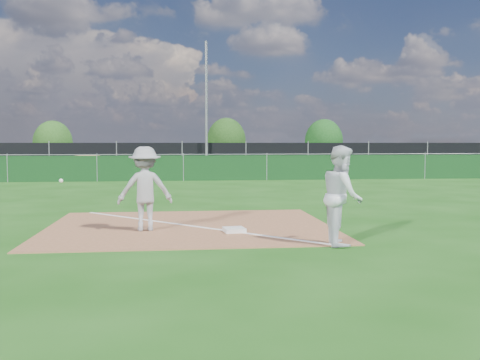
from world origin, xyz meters
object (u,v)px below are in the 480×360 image
(car_left, at_px, (80,159))
(tree_right, at_px, (324,141))
(play_at_first, at_px, (145,189))
(runner, at_px, (342,195))
(car_mid, at_px, (179,159))
(car_right, at_px, (256,158))
(first_base, at_px, (234,230))
(light_pole, at_px, (206,107))
(tree_left, at_px, (53,143))
(tree_mid, at_px, (226,140))

(car_left, distance_m, tree_right, 20.29)
(play_at_first, xyz_separation_m, car_left, (-6.08, 26.90, -0.20))
(runner, height_order, tree_right, tree_right)
(car_mid, relative_size, car_right, 0.87)
(tree_right, bearing_deg, car_left, -160.65)
(play_at_first, distance_m, car_left, 27.58)
(first_base, xyz_separation_m, runner, (1.76, -1.45, 0.82))
(light_pole, bearing_deg, runner, -87.33)
(tree_left, distance_m, tree_right, 22.10)
(light_pole, height_order, runner, light_pole)
(car_left, relative_size, tree_right, 1.03)
(car_mid, distance_m, tree_left, 11.30)
(first_base, bearing_deg, car_left, 106.06)
(tree_left, bearing_deg, tree_right, 3.94)
(runner, bearing_deg, play_at_first, 69.41)
(first_base, bearing_deg, light_pole, 88.40)
(runner, distance_m, car_mid, 28.49)
(light_pole, distance_m, tree_left, 15.29)
(car_left, relative_size, car_right, 0.82)
(car_right, bearing_deg, play_at_first, 171.84)
(light_pole, xyz_separation_m, runner, (1.12, -24.03, -3.12))
(light_pole, relative_size, play_at_first, 3.58)
(light_pole, height_order, tree_left, light_pole)
(car_right, bearing_deg, runner, 179.55)
(light_pole, bearing_deg, tree_right, 47.13)
(runner, bearing_deg, car_mid, 12.68)
(runner, xyz_separation_m, tree_mid, (1.19, 36.08, 1.13))
(first_base, bearing_deg, car_right, 80.81)
(light_pole, distance_m, tree_right, 15.73)
(light_pole, distance_m, car_right, 6.79)
(play_at_first, xyz_separation_m, tree_mid, (4.73, 34.24, 1.13))
(car_left, distance_m, car_mid, 6.82)
(car_mid, bearing_deg, play_at_first, 179.90)
(first_base, xyz_separation_m, play_at_first, (-1.78, 0.40, 0.81))
(runner, distance_m, car_right, 28.74)
(runner, height_order, car_mid, runner)
(tree_left, relative_size, tree_right, 0.92)
(tree_mid, bearing_deg, runner, -91.89)
(tree_right, bearing_deg, light_pole, -132.87)
(first_base, height_order, tree_left, tree_left)
(light_pole, distance_m, play_at_first, 22.53)
(play_at_first, distance_m, car_mid, 26.52)
(tree_left, height_order, tree_mid, tree_mid)
(runner, xyz_separation_m, tree_right, (9.49, 35.46, 1.08))
(car_right, distance_m, tree_right, 9.76)
(tree_left, bearing_deg, car_right, -19.31)
(car_left, relative_size, tree_mid, 1.01)
(play_at_first, bearing_deg, runner, -27.63)
(light_pole, bearing_deg, play_at_first, -96.20)
(play_at_first, relative_size, tree_left, 0.63)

